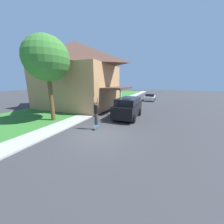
{
  "coord_description": "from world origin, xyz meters",
  "views": [
    {
      "loc": [
        4.08,
        -7.02,
        3.53
      ],
      "look_at": [
        0.11,
        2.5,
        1.09
      ],
      "focal_mm": 20.0,
      "sensor_mm": 36.0,
      "label": 1
    }
  ],
  "objects_px": {
    "lawn_tree_far": "(95,68)",
    "suv_parked": "(128,107)",
    "lawn_tree_near": "(47,59)",
    "skateboarder": "(96,111)",
    "skateboard": "(96,127)",
    "car_down_street": "(150,97)"
  },
  "relations": [
    {
      "from": "lawn_tree_far",
      "to": "skateboard",
      "type": "height_order",
      "value": "lawn_tree_far"
    },
    {
      "from": "lawn_tree_near",
      "to": "car_down_street",
      "type": "relative_size",
      "value": 1.68
    },
    {
      "from": "lawn_tree_far",
      "to": "car_down_street",
      "type": "distance_m",
      "value": 13.31
    },
    {
      "from": "lawn_tree_near",
      "to": "lawn_tree_far",
      "type": "xyz_separation_m",
      "value": [
        0.45,
        7.4,
        0.0
      ]
    },
    {
      "from": "skateboarder",
      "to": "lawn_tree_near",
      "type": "bearing_deg",
      "value": 175.06
    },
    {
      "from": "lawn_tree_far",
      "to": "car_down_street",
      "type": "relative_size",
      "value": 1.71
    },
    {
      "from": "lawn_tree_far",
      "to": "skateboarder",
      "type": "relative_size",
      "value": 3.6
    },
    {
      "from": "suv_parked",
      "to": "skateboarder",
      "type": "distance_m",
      "value": 4.43
    },
    {
      "from": "skateboarder",
      "to": "skateboard",
      "type": "distance_m",
      "value": 1.28
    },
    {
      "from": "skateboard",
      "to": "lawn_tree_far",
      "type": "bearing_deg",
      "value": 119.57
    },
    {
      "from": "lawn_tree_near",
      "to": "skateboard",
      "type": "relative_size",
      "value": 9.6
    },
    {
      "from": "lawn_tree_near",
      "to": "skateboarder",
      "type": "relative_size",
      "value": 3.54
    },
    {
      "from": "lawn_tree_far",
      "to": "skateboarder",
      "type": "xyz_separation_m",
      "value": [
        4.44,
        -7.82,
        -4.02
      ]
    },
    {
      "from": "lawn_tree_near",
      "to": "car_down_street",
      "type": "bearing_deg",
      "value": 68.98
    },
    {
      "from": "lawn_tree_near",
      "to": "suv_parked",
      "type": "relative_size",
      "value": 1.61
    },
    {
      "from": "car_down_street",
      "to": "skateboarder",
      "type": "relative_size",
      "value": 2.11
    },
    {
      "from": "lawn_tree_far",
      "to": "car_down_street",
      "type": "bearing_deg",
      "value": 58.62
    },
    {
      "from": "skateboard",
      "to": "suv_parked",
      "type": "bearing_deg",
      "value": 71.67
    },
    {
      "from": "car_down_street",
      "to": "suv_parked",
      "type": "bearing_deg",
      "value": -92.79
    },
    {
      "from": "skateboarder",
      "to": "skateboard",
      "type": "relative_size",
      "value": 2.71
    },
    {
      "from": "lawn_tree_far",
      "to": "suv_parked",
      "type": "xyz_separation_m",
      "value": [
        5.76,
        -3.61,
        -4.41
      ]
    },
    {
      "from": "car_down_street",
      "to": "skateboard",
      "type": "relative_size",
      "value": 5.71
    }
  ]
}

